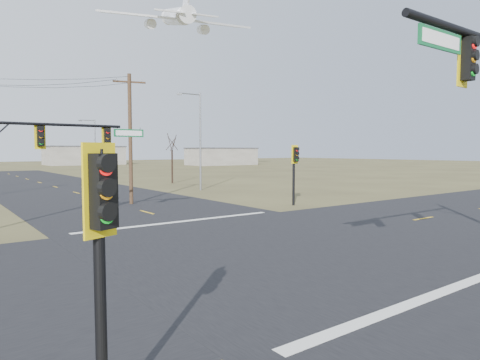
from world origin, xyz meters
The scene contains 15 objects.
ground centered at (0.00, 0.00, 0.00)m, with size 320.00×320.00×0.00m, color brown.
road_ew centered at (0.00, 0.00, 0.01)m, with size 160.00×14.00×0.02m, color black.
road_ns centered at (0.00, 0.00, 0.01)m, with size 14.00×160.00×0.02m, color black.
stop_bar_near centered at (0.00, -7.50, 0.03)m, with size 12.00×0.40×0.01m, color silver.
stop_bar_far centered at (0.00, 7.50, 0.03)m, with size 12.00×0.40×0.01m, color silver.
mast_arm_far centered at (-6.23, 10.47, 4.34)m, with size 8.82×0.42×5.98m.
pedestal_signal_ne centered at (10.21, 8.97, 3.23)m, with size 0.61×0.52×4.43m.
pedestal_signal_sw centered at (-9.47, -7.65, 3.06)m, with size 0.66×0.57×4.15m.
utility_pole_near centered at (0.92, 16.85, 5.01)m, with size 2.30×0.75×9.65m.
streetlight_a centered at (10.80, 23.53, 5.49)m, with size 2.74×0.44×9.77m.
streetlight_b centered at (8.44, 49.01, 4.79)m, with size 2.37×0.22×8.54m.
bare_tree_c centered at (12.90, 33.31, 5.05)m, with size 3.00×3.00×6.44m.
warehouse_mid centered at (25.00, 110.00, 2.50)m, with size 20.00×12.00×5.00m, color #A9A296.
warehouse_right centered at (55.00, 85.00, 2.25)m, with size 18.00×10.00×4.50m, color #A9A296.
jet_airliner centered at (31.44, 66.06, 31.41)m, with size 24.96×26.00×13.92m.
Camera 1 is at (-11.45, -13.60, 4.01)m, focal length 32.00 mm.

